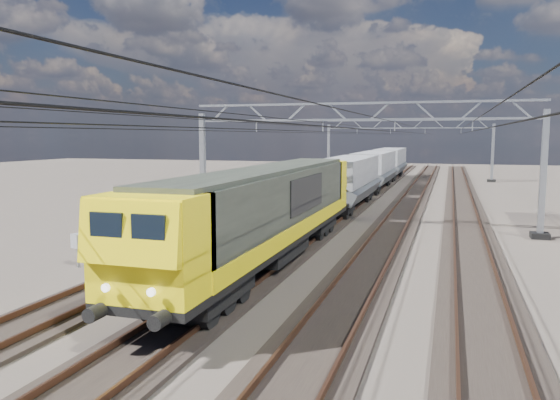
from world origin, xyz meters
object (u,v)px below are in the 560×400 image
(hopper_wagon_mid, at_px, (374,167))
(hopper_wagon_third, at_px, (390,161))
(catenary_gantry_mid, at_px, (358,160))
(trackside_cabinet, at_px, (78,242))
(hopper_wagon_lead, at_px, (348,178))
(catenary_gantry_far, at_px, (407,147))
(locomotive, at_px, (269,209))

(hopper_wagon_mid, relative_size, hopper_wagon_third, 1.00)
(catenary_gantry_mid, distance_m, trackside_cabinet, 15.65)
(hopper_wagon_lead, bearing_deg, hopper_wagon_mid, 90.00)
(trackside_cabinet, bearing_deg, catenary_gantry_mid, 73.21)
(hopper_wagon_lead, height_order, trackside_cabinet, hopper_wagon_lead)
(hopper_wagon_third, bearing_deg, hopper_wagon_mid, -90.00)
(catenary_gantry_far, xyz_separation_m, hopper_wagon_mid, (-2.00, -13.74, -1.67))
(catenary_gantry_far, bearing_deg, trackside_cabinet, -100.78)
(catenary_gantry_far, height_order, trackside_cabinet, catenary_gantry_far)
(catenary_gantry_far, height_order, hopper_wagon_third, catenary_gantry_far)
(hopper_wagon_lead, relative_size, trackside_cabinet, 9.55)
(catenary_gantry_far, distance_m, hopper_wagon_lead, 28.06)
(catenary_gantry_mid, distance_m, locomotive, 9.97)
(trackside_cabinet, bearing_deg, hopper_wagon_mid, 98.17)
(catenary_gantry_mid, distance_m, catenary_gantry_far, 36.00)
(catenary_gantry_mid, height_order, hopper_wagon_mid, catenary_gantry_mid)
(hopper_wagon_lead, xyz_separation_m, trackside_cabinet, (-7.20, -20.39, -1.19))
(locomotive, bearing_deg, hopper_wagon_mid, 90.00)
(catenary_gantry_far, distance_m, hopper_wagon_mid, 13.99)
(trackside_cabinet, bearing_deg, hopper_wagon_lead, 90.48)
(locomotive, xyz_separation_m, hopper_wagon_lead, (-0.00, 17.70, -0.09))
(hopper_wagon_third, bearing_deg, trackside_cabinet, -98.39)
(hopper_wagon_mid, distance_m, hopper_wagon_third, 14.20)
(locomotive, bearing_deg, hopper_wagon_third, 90.00)
(catenary_gantry_far, bearing_deg, hopper_wagon_mid, -98.28)
(hopper_wagon_lead, height_order, hopper_wagon_mid, same)
(catenary_gantry_far, relative_size, locomotive, 0.94)
(catenary_gantry_mid, bearing_deg, trackside_cabinet, -126.71)
(locomotive, relative_size, hopper_wagon_lead, 1.62)
(locomotive, height_order, hopper_wagon_mid, locomotive)
(hopper_wagon_mid, relative_size, trackside_cabinet, 9.55)
(hopper_wagon_lead, bearing_deg, locomotive, -90.00)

